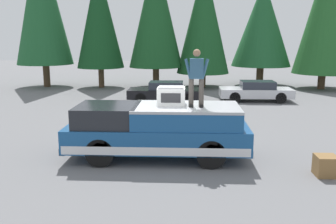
{
  "coord_description": "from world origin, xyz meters",
  "views": [
    {
      "loc": [
        -11.26,
        -0.66,
        3.73
      ],
      "look_at": [
        0.4,
        -0.09,
        1.35
      ],
      "focal_mm": 40.32,
      "sensor_mm": 36.0,
      "label": 1
    }
  ],
  "objects_px": {
    "compressor_unit": "(171,96)",
    "parked_car_black": "(165,92)",
    "parked_car_silver": "(256,91)",
    "person_on_truck_bed": "(196,76)",
    "pickup_truck": "(158,130)",
    "wooden_crate": "(326,166)"
  },
  "relations": [
    {
      "from": "compressor_unit",
      "to": "parked_car_black",
      "type": "distance_m",
      "value": 9.97
    },
    {
      "from": "compressor_unit",
      "to": "parked_car_silver",
      "type": "distance_m",
      "value": 11.41
    },
    {
      "from": "person_on_truck_bed",
      "to": "compressor_unit",
      "type": "bearing_deg",
      "value": 68.11
    },
    {
      "from": "pickup_truck",
      "to": "parked_car_silver",
      "type": "relative_size",
      "value": 1.35
    },
    {
      "from": "pickup_truck",
      "to": "wooden_crate",
      "type": "xyz_separation_m",
      "value": [
        -1.31,
        -4.64,
        -0.59
      ]
    },
    {
      "from": "compressor_unit",
      "to": "parked_car_black",
      "type": "relative_size",
      "value": 0.2
    },
    {
      "from": "pickup_truck",
      "to": "person_on_truck_bed",
      "type": "xyz_separation_m",
      "value": [
        -0.14,
        -1.16,
        1.68
      ]
    },
    {
      "from": "pickup_truck",
      "to": "wooden_crate",
      "type": "relative_size",
      "value": 9.89
    },
    {
      "from": "parked_car_black",
      "to": "wooden_crate",
      "type": "xyz_separation_m",
      "value": [
        -11.31,
        -4.99,
        -0.3
      ]
    },
    {
      "from": "pickup_truck",
      "to": "parked_car_black",
      "type": "height_order",
      "value": "pickup_truck"
    },
    {
      "from": "parked_car_black",
      "to": "wooden_crate",
      "type": "bearing_deg",
      "value": -156.2
    },
    {
      "from": "person_on_truck_bed",
      "to": "parked_car_silver",
      "type": "bearing_deg",
      "value": -19.2
    },
    {
      "from": "person_on_truck_bed",
      "to": "wooden_crate",
      "type": "height_order",
      "value": "person_on_truck_bed"
    },
    {
      "from": "pickup_truck",
      "to": "parked_car_black",
      "type": "bearing_deg",
      "value": 1.99
    },
    {
      "from": "compressor_unit",
      "to": "parked_car_black",
      "type": "bearing_deg",
      "value": 4.38
    },
    {
      "from": "pickup_truck",
      "to": "parked_car_black",
      "type": "xyz_separation_m",
      "value": [
        10.01,
        0.35,
        -0.29
      ]
    },
    {
      "from": "parked_car_silver",
      "to": "parked_car_black",
      "type": "xyz_separation_m",
      "value": [
        -0.56,
        5.23,
        0.0
      ]
    },
    {
      "from": "person_on_truck_bed",
      "to": "wooden_crate",
      "type": "distance_m",
      "value": 4.32
    },
    {
      "from": "pickup_truck",
      "to": "compressor_unit",
      "type": "bearing_deg",
      "value": -68.68
    },
    {
      "from": "pickup_truck",
      "to": "parked_car_silver",
      "type": "height_order",
      "value": "pickup_truck"
    },
    {
      "from": "parked_car_black",
      "to": "parked_car_silver",
      "type": "bearing_deg",
      "value": -83.93
    },
    {
      "from": "pickup_truck",
      "to": "parked_car_black",
      "type": "distance_m",
      "value": 10.02
    }
  ]
}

